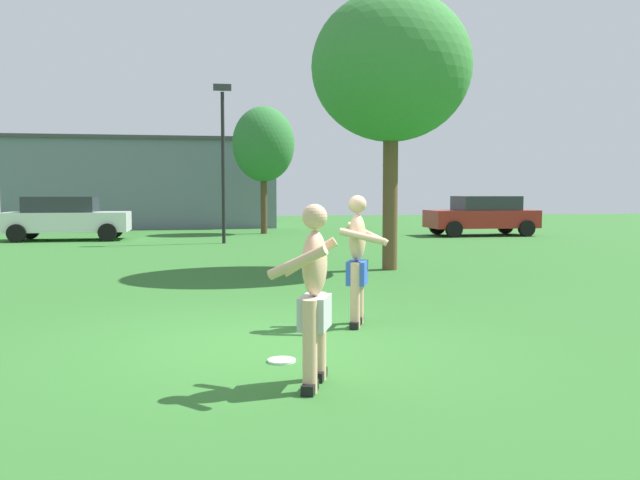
{
  "coord_description": "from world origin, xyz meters",
  "views": [
    {
      "loc": [
        -0.49,
        -7.41,
        1.75
      ],
      "look_at": [
        0.85,
        0.92,
        1.12
      ],
      "focal_mm": 36.38,
      "sensor_mm": 36.0,
      "label": 1
    }
  ],
  "objects_px": {
    "player_in_gray": "(314,291)",
    "car_white_mid_lot": "(66,217)",
    "lamp_post": "(223,146)",
    "frisbee": "(282,361)",
    "tree_left_field": "(263,145)",
    "tree_right_field": "(391,68)",
    "car_red_near_post": "(482,215)",
    "player_near": "(358,257)"
  },
  "relations": [
    {
      "from": "player_near",
      "to": "car_red_near_post",
      "type": "relative_size",
      "value": 0.39
    },
    {
      "from": "player_near",
      "to": "tree_left_field",
      "type": "relative_size",
      "value": 0.32
    },
    {
      "from": "player_near",
      "to": "tree_right_field",
      "type": "height_order",
      "value": "tree_right_field"
    },
    {
      "from": "car_red_near_post",
      "to": "tree_right_field",
      "type": "distance_m",
      "value": 12.98
    },
    {
      "from": "car_red_near_post",
      "to": "tree_left_field",
      "type": "relative_size",
      "value": 0.82
    },
    {
      "from": "tree_left_field",
      "to": "lamp_post",
      "type": "bearing_deg",
      "value": -109.36
    },
    {
      "from": "player_near",
      "to": "player_in_gray",
      "type": "relative_size",
      "value": 1.04
    },
    {
      "from": "lamp_post",
      "to": "tree_left_field",
      "type": "xyz_separation_m",
      "value": [
        1.73,
        4.92,
        0.4
      ]
    },
    {
      "from": "frisbee",
      "to": "tree_right_field",
      "type": "bearing_deg",
      "value": 66.97
    },
    {
      "from": "car_red_near_post",
      "to": "lamp_post",
      "type": "height_order",
      "value": "lamp_post"
    },
    {
      "from": "player_near",
      "to": "tree_right_field",
      "type": "distance_m",
      "value": 7.18
    },
    {
      "from": "player_in_gray",
      "to": "lamp_post",
      "type": "distance_m",
      "value": 16.74
    },
    {
      "from": "car_red_near_post",
      "to": "car_white_mid_lot",
      "type": "height_order",
      "value": "same"
    },
    {
      "from": "lamp_post",
      "to": "tree_left_field",
      "type": "distance_m",
      "value": 5.23
    },
    {
      "from": "tree_right_field",
      "to": "lamp_post",
      "type": "bearing_deg",
      "value": 113.91
    },
    {
      "from": "tree_left_field",
      "to": "tree_right_field",
      "type": "xyz_separation_m",
      "value": [
        1.88,
        -13.05,
        0.77
      ]
    },
    {
      "from": "tree_left_field",
      "to": "frisbee",
      "type": "bearing_deg",
      "value": -93.69
    },
    {
      "from": "car_red_near_post",
      "to": "car_white_mid_lot",
      "type": "relative_size",
      "value": 1.0
    },
    {
      "from": "car_white_mid_lot",
      "to": "tree_left_field",
      "type": "height_order",
      "value": "tree_left_field"
    },
    {
      "from": "player_near",
      "to": "frisbee",
      "type": "relative_size",
      "value": 5.89
    },
    {
      "from": "player_near",
      "to": "tree_right_field",
      "type": "relative_size",
      "value": 0.28
    },
    {
      "from": "player_in_gray",
      "to": "lamp_post",
      "type": "height_order",
      "value": "lamp_post"
    },
    {
      "from": "car_red_near_post",
      "to": "tree_left_field",
      "type": "distance_m",
      "value": 9.4
    },
    {
      "from": "player_near",
      "to": "player_in_gray",
      "type": "bearing_deg",
      "value": -110.77
    },
    {
      "from": "player_near",
      "to": "tree_right_field",
      "type": "bearing_deg",
      "value": 70.87
    },
    {
      "from": "player_in_gray",
      "to": "tree_left_field",
      "type": "height_order",
      "value": "tree_left_field"
    },
    {
      "from": "lamp_post",
      "to": "frisbee",
      "type": "bearing_deg",
      "value": -88.55
    },
    {
      "from": "player_in_gray",
      "to": "frisbee",
      "type": "bearing_deg",
      "value": 103.34
    },
    {
      "from": "player_in_gray",
      "to": "tree_right_field",
      "type": "xyz_separation_m",
      "value": [
        3.0,
        8.42,
        3.61
      ]
    },
    {
      "from": "player_in_gray",
      "to": "tree_left_field",
      "type": "distance_m",
      "value": 21.68
    },
    {
      "from": "player_in_gray",
      "to": "car_white_mid_lot",
      "type": "bearing_deg",
      "value": 108.25
    },
    {
      "from": "frisbee",
      "to": "lamp_post",
      "type": "distance_m",
      "value": 16.03
    },
    {
      "from": "car_white_mid_lot",
      "to": "tree_right_field",
      "type": "bearing_deg",
      "value": -48.64
    },
    {
      "from": "tree_left_field",
      "to": "tree_right_field",
      "type": "height_order",
      "value": "tree_right_field"
    },
    {
      "from": "lamp_post",
      "to": "player_near",
      "type": "bearing_deg",
      "value": -83.63
    },
    {
      "from": "car_white_mid_lot",
      "to": "lamp_post",
      "type": "distance_m",
      "value": 6.59
    },
    {
      "from": "frisbee",
      "to": "car_white_mid_lot",
      "type": "relative_size",
      "value": 0.07
    },
    {
      "from": "car_white_mid_lot",
      "to": "lamp_post",
      "type": "bearing_deg",
      "value": -22.71
    },
    {
      "from": "frisbee",
      "to": "car_red_near_post",
      "type": "relative_size",
      "value": 0.07
    },
    {
      "from": "player_in_gray",
      "to": "car_white_mid_lot",
      "type": "distance_m",
      "value": 19.91
    },
    {
      "from": "car_red_near_post",
      "to": "player_in_gray",
      "type": "bearing_deg",
      "value": -117.13
    },
    {
      "from": "car_red_near_post",
      "to": "car_white_mid_lot",
      "type": "bearing_deg",
      "value": -179.96
    }
  ]
}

